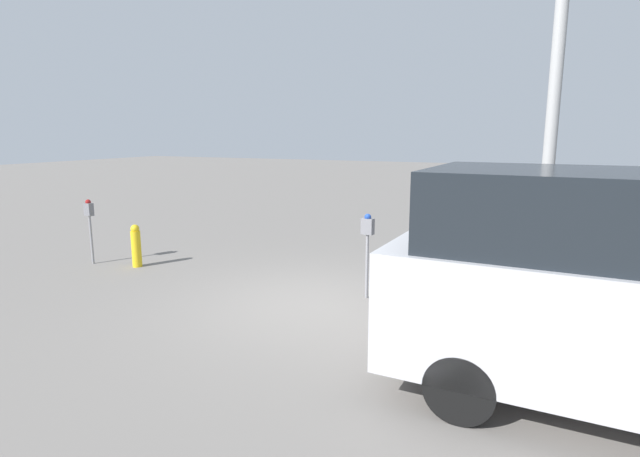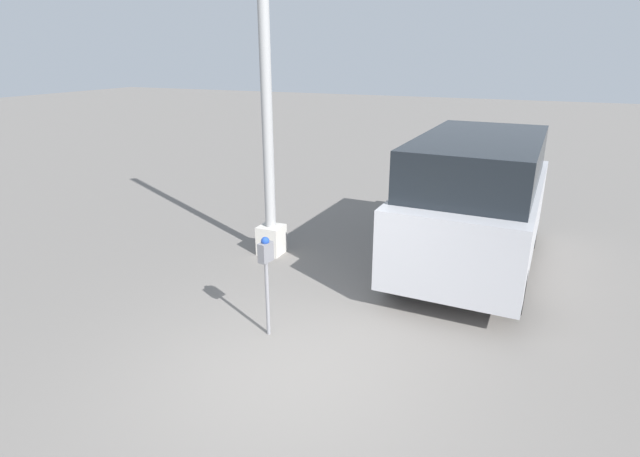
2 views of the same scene
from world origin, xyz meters
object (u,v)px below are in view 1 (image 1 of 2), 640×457
parked_van (638,289)px  fire_hydrant (136,246)px  lamp_post (548,169)px  parking_meter_near (367,236)px  parking_meter_far (89,216)px

parked_van → fire_hydrant: (-8.35, 2.09, -0.81)m
lamp_post → parked_van: lamp_post is taller
parking_meter_near → fire_hydrant: 4.95m
parking_meter_near → lamp_post: size_ratio=0.25×
parking_meter_near → lamp_post: (2.58, 1.36, 1.08)m
lamp_post → parked_van: 3.75m
lamp_post → fire_hydrant: (-7.49, -1.45, -1.69)m
parking_meter_far → fire_hydrant: parking_meter_far is taller
lamp_post → fire_hydrant: 7.81m
parked_van → parking_meter_far: bearing=170.7°
parking_meter_far → lamp_post: (8.51, 1.65, 1.12)m
parking_meter_far → parked_van: size_ratio=0.29×
parking_meter_near → lamp_post: 3.11m
lamp_post → parked_van: size_ratio=1.20×
lamp_post → fire_hydrant: bearing=-169.1°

